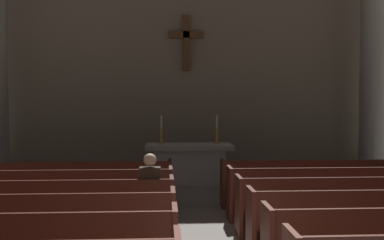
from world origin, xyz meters
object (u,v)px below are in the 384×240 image
object	(u,v)px
lone_worshipper	(150,193)
candlestick_right	(217,135)
pew_left_row_4	(50,209)
pew_right_row_6	(314,182)
pew_right_row_4	(355,205)
column_right_fourth	(375,74)
altar	(189,163)
candlestick_left	(161,135)
pew_left_row_5	(64,196)
pew_left_row_6	(75,185)
pew_right_row_5	(332,192)
pew_left_row_3	(32,227)

from	to	relation	value
lone_worshipper	candlestick_right	bearing A→B (deg)	71.62
pew_left_row_4	lone_worshipper	bearing A→B (deg)	1.47
pew_left_row_4	pew_right_row_6	size ratio (longest dim) A/B	1.00
pew_right_row_4	column_right_fourth	bearing A→B (deg)	63.26
altar	lone_worshipper	xyz separation A→B (m)	(-0.85, -4.67, 0.16)
lone_worshipper	pew_left_row_4	bearing A→B (deg)	-178.53
pew_left_row_4	candlestick_left	distance (m)	5.05
pew_left_row_4	altar	size ratio (longest dim) A/B	1.70
column_right_fourth	lone_worshipper	world-z (taller)	column_right_fourth
pew_left_row_5	pew_left_row_6	xyz separation A→B (m)	(0.00, 1.02, 0.00)
pew_left_row_4	lone_worshipper	distance (m)	1.52
pew_left_row_6	pew_right_row_5	xyz separation A→B (m)	(4.72, -1.02, 0.00)
column_right_fourth	candlestick_right	size ratio (longest dim) A/B	8.03
pew_right_row_6	lone_worshipper	bearing A→B (deg)	-148.09
pew_left_row_6	pew_right_row_4	world-z (taller)	same
pew_left_row_3	column_right_fourth	bearing A→B (deg)	40.65
pew_left_row_3	pew_left_row_4	xyz separation A→B (m)	(0.00, 1.02, 0.00)
pew_left_row_4	pew_right_row_4	bearing A→B (deg)	0.00
pew_left_row_5	pew_right_row_4	distance (m)	4.83
candlestick_left	lone_worshipper	world-z (taller)	candlestick_left
pew_left_row_5	pew_right_row_4	size ratio (longest dim) A/B	1.00
pew_left_row_3	candlestick_left	distance (m)	6.01
column_right_fourth	pew_right_row_5	bearing A→B (deg)	-121.90
candlestick_left	pew_left_row_5	bearing A→B (deg)	-114.23
candlestick_right	pew_left_row_5	bearing A→B (deg)	-129.68
pew_left_row_4	pew_right_row_6	distance (m)	5.14
lone_worshipper	pew_right_row_4	bearing A→B (deg)	-0.69
pew_left_row_6	altar	world-z (taller)	altar
pew_right_row_4	altar	bearing A→B (deg)	116.62
pew_right_row_4	pew_right_row_6	distance (m)	2.04
lone_worshipper	candlestick_left	bearing A→B (deg)	88.14
pew_left_row_6	pew_right_row_6	xyz separation A→B (m)	(4.72, 0.00, 0.00)
pew_left_row_4	altar	bearing A→B (deg)	63.38
pew_right_row_4	pew_left_row_3	bearing A→B (deg)	-167.82
pew_right_row_4	pew_left_row_5	bearing A→B (deg)	167.82
pew_left_row_5	pew_left_row_6	size ratio (longest dim) A/B	1.00
pew_right_row_5	candlestick_right	size ratio (longest dim) A/B	5.16
lone_worshipper	pew_right_row_6	bearing A→B (deg)	31.91
pew_left_row_5	lone_worshipper	xyz separation A→B (m)	(1.51, -0.98, 0.22)
pew_right_row_5	altar	xyz separation A→B (m)	(-2.36, 3.69, 0.06)
column_right_fourth	candlestick_right	distance (m)	4.67
column_right_fourth	pew_right_row_6	bearing A→B (deg)	-129.16
pew_right_row_6	candlestick_left	xyz separation A→B (m)	(-3.06, 2.67, 0.77)
column_right_fourth	candlestick_left	size ratio (longest dim) A/B	8.03
pew_left_row_4	column_right_fourth	size ratio (longest dim) A/B	0.64
candlestick_right	pew_right_row_5	bearing A→B (deg)	-65.77
pew_left_row_6	pew_left_row_5	bearing A→B (deg)	-90.00
pew_left_row_6	candlestick_right	bearing A→B (deg)	41.10
pew_left_row_3	lone_worshipper	bearing A→B (deg)	35.05
pew_left_row_3	pew_right_row_5	distance (m)	5.14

